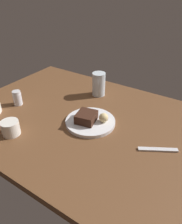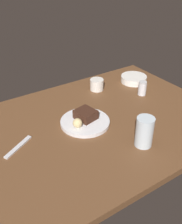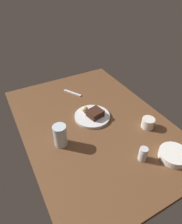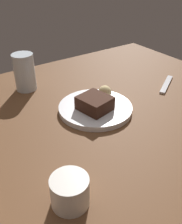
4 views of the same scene
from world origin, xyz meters
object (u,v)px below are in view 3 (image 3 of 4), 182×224
at_px(dessert_plate, 92,116).
at_px(side_bowl, 174,155).
at_px(salt_shaker, 143,154).
at_px(bread_roll, 85,109).
at_px(coffee_cup, 148,123).
at_px(dessert_spoon, 73,93).
at_px(chocolate_cake_slice, 95,113).
at_px(water_glass, 60,135).

height_order(dessert_plate, side_bowl, side_bowl).
bearing_deg(salt_shaker, side_bowl, -115.35).
bearing_deg(bread_roll, coffee_cup, -136.85).
bearing_deg(dessert_spoon, bread_roll, -36.70).
bearing_deg(chocolate_cake_slice, water_glass, 110.92).
xyz_separation_m(bread_roll, salt_shaker, (-0.46, -0.09, 0.00)).
height_order(dessert_plate, dessert_spoon, dessert_plate).
relative_size(bread_roll, dessert_spoon, 0.27).
bearing_deg(side_bowl, water_glass, 52.38).
relative_size(water_glass, dessert_spoon, 0.85).
relative_size(bread_roll, coffee_cup, 0.56).
bearing_deg(water_glass, chocolate_cake_slice, -69.08).
relative_size(salt_shaker, dessert_spoon, 0.50).
height_order(salt_shaker, side_bowl, salt_shaker).
height_order(dessert_plate, bread_roll, bread_roll).
distance_m(dessert_plate, side_bowl, 0.51).
distance_m(chocolate_cake_slice, dessert_spoon, 0.33).
xyz_separation_m(coffee_cup, dessert_spoon, (0.55, 0.24, -0.03)).
bearing_deg(dessert_spoon, coffee_cup, -6.49).
height_order(dessert_plate, water_glass, water_glass).
bearing_deg(coffee_cup, chocolate_cake_slice, 46.30).
distance_m(salt_shaker, water_glass, 0.43).
xyz_separation_m(side_bowl, dessert_spoon, (0.78, 0.20, -0.01)).
relative_size(water_glass, coffee_cup, 1.71).
bearing_deg(side_bowl, bread_roll, 23.81).
bearing_deg(dessert_plate, dessert_spoon, -0.96).
relative_size(chocolate_cake_slice, bread_roll, 2.13).
height_order(water_glass, side_bowl, water_glass).
height_order(chocolate_cake_slice, side_bowl, chocolate_cake_slice).
bearing_deg(side_bowl, chocolate_cake_slice, 22.91).
height_order(side_bowl, dessert_spoon, side_bowl).
bearing_deg(dessert_plate, chocolate_cake_slice, -132.10).
xyz_separation_m(bread_roll, water_glass, (-0.17, 0.23, 0.03)).
xyz_separation_m(dessert_plate, salt_shaker, (-0.40, -0.06, 0.03)).
relative_size(salt_shaker, coffee_cup, 1.02).
bearing_deg(bread_roll, side_bowl, -156.19).
distance_m(water_glass, side_bowl, 0.59).
bearing_deg(water_glass, side_bowl, -127.62).
bearing_deg(salt_shaker, dessert_spoon, 4.66).
height_order(chocolate_cake_slice, bread_roll, same).
relative_size(dessert_plate, bread_roll, 5.40).
xyz_separation_m(chocolate_cake_slice, dessert_spoon, (0.32, 0.01, -0.03)).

